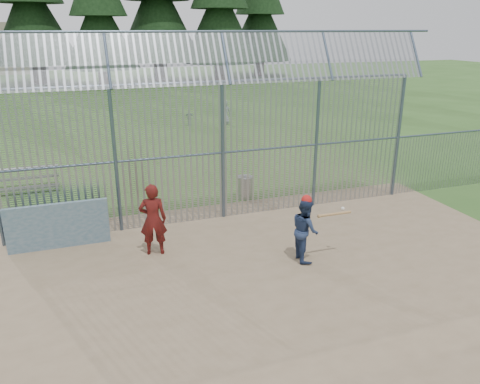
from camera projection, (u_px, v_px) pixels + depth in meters
name	position (u px, v px, depth m)	size (l,w,h in m)	color
ground	(268.00, 271.00, 10.95)	(120.00, 120.00, 0.00)	#2D511E
dirt_infield	(276.00, 281.00, 10.51)	(14.00, 10.00, 0.02)	#756047
dugout_wall	(58.00, 226.00, 11.91)	(2.50, 0.12, 1.20)	#38566B
batter	(305.00, 230.00, 11.24)	(0.76, 0.59, 1.56)	navy
onlooker	(153.00, 219.00, 11.49)	(0.67, 0.44, 1.83)	maroon
bg_kid_standing	(225.00, 112.00, 27.35)	(0.70, 0.45, 1.43)	gray
bg_kid_seated	(190.00, 118.00, 27.06)	(0.54, 0.23, 0.93)	slate
batting_gear	(313.00, 203.00, 11.04)	(1.25, 0.32, 0.56)	red
trash_can	(245.00, 187.00, 15.56)	(0.56, 0.56, 0.82)	#93969B
bleacher	(13.00, 180.00, 16.11)	(3.00, 0.95, 0.72)	slate
backstop_fence	(282.00, 136.00, 13.79)	(20.09, 0.81, 5.30)	#47566B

